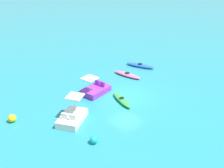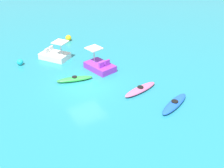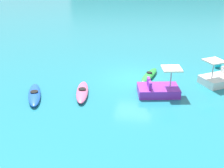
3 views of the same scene
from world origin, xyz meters
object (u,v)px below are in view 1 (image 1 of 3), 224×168
(buoy_cyan, at_px, (94,140))
(buoy_yellow, at_px, (12,118))
(kayak_pink, at_px, (127,75))
(kayak_green, at_px, (122,100))
(pedal_boat_purple, at_px, (96,90))
(pedal_boat_white, at_px, (72,117))
(kayak_blue, at_px, (140,65))

(buoy_cyan, xyz_separation_m, buoy_yellow, (2.98, -5.62, 0.03))
(kayak_pink, relative_size, kayak_green, 1.10)
(kayak_green, xyz_separation_m, buoy_cyan, (4.82, 2.73, 0.10))
(kayak_pink, distance_m, buoy_cyan, 10.50)
(pedal_boat_purple, relative_size, pedal_boat_white, 0.94)
(buoy_cyan, height_order, buoy_yellow, buoy_yellow)
(buoy_yellow, bearing_deg, kayak_blue, -174.81)
(pedal_boat_white, distance_m, buoy_yellow, 4.23)
(buoy_cyan, bearing_deg, pedal_boat_white, -95.76)
(kayak_green, distance_m, buoy_yellow, 8.31)
(pedal_boat_white, height_order, buoy_cyan, pedal_boat_white)
(kayak_green, distance_m, buoy_cyan, 5.53)
(kayak_pink, bearing_deg, buoy_yellow, 2.19)
(pedal_boat_white, bearing_deg, buoy_yellow, -39.33)
(kayak_pink, distance_m, pedal_boat_white, 8.84)
(kayak_pink, height_order, buoy_cyan, buoy_cyan)
(pedal_boat_white, xyz_separation_m, buoy_yellow, (3.27, -2.68, -0.05))
(kayak_pink, distance_m, kayak_blue, 2.78)
(buoy_yellow, bearing_deg, kayak_pink, -177.81)
(kayak_pink, bearing_deg, pedal_boat_white, 20.68)
(kayak_blue, xyz_separation_m, pedal_boat_purple, (7.10, 1.66, 0.17))
(kayak_green, relative_size, pedal_boat_purple, 1.04)
(kayak_pink, xyz_separation_m, kayak_blue, (-2.65, -0.85, 0.00))
(kayak_green, xyz_separation_m, pedal_boat_purple, (0.70, -2.53, 0.17))
(buoy_yellow, bearing_deg, kayak_green, 159.60)
(kayak_green, distance_m, kayak_blue, 7.65)
(pedal_boat_purple, xyz_separation_m, buoy_cyan, (4.11, 5.25, -0.08))
(kayak_pink, xyz_separation_m, kayak_green, (3.75, 3.34, -0.00))
(pedal_boat_white, bearing_deg, kayak_green, 177.26)
(kayak_blue, xyz_separation_m, buoy_cyan, (11.22, 6.91, 0.10))
(pedal_boat_white, bearing_deg, kayak_blue, -160.01)
(buoy_cyan, bearing_deg, kayak_green, -150.48)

